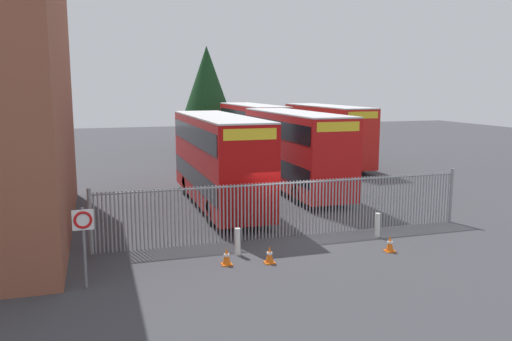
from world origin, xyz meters
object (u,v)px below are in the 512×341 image
Objects in this scene: traffic_cone_near_kerb at (227,256)px; bollard_near_left at (238,242)px; double_decker_bus_behind_fence_right at (327,133)px; traffic_cone_mid_forecourt at (270,255)px; bollard_center_front at (377,225)px; traffic_cone_by_gate at (390,244)px; double_decker_bus_far_back at (252,130)px; double_decker_bus_near_gate at (294,148)px; double_decker_bus_behind_fence_left at (218,157)px; speed_limit_sign_post at (83,229)px.

bollard_near_left is at bearing 55.42° from traffic_cone_near_kerb.
double_decker_bus_behind_fence_right is at bearing 56.93° from traffic_cone_near_kerb.
traffic_cone_mid_forecourt is (-11.03, -19.36, -2.13)m from double_decker_bus_behind_fence_right.
traffic_cone_near_kerb is at bearing -167.88° from bollard_center_front.
traffic_cone_by_gate and traffic_cone_near_kerb have the same top height.
traffic_cone_near_kerb is at bearing -108.95° from double_decker_bus_far_back.
double_decker_bus_near_gate is at bearing 86.23° from traffic_cone_by_gate.
double_decker_bus_near_gate is at bearing 26.32° from double_decker_bus_behind_fence_left.
double_decker_bus_behind_fence_left is at bearing -135.07° from double_decker_bus_behind_fence_right.
double_decker_bus_near_gate reaches higher than traffic_cone_near_kerb.
double_decker_bus_behind_fence_left and double_decker_bus_far_back have the same top height.
traffic_cone_mid_forecourt is at bearing -105.56° from double_decker_bus_far_back.
speed_limit_sign_post is (-5.01, -1.62, 1.30)m from bollard_near_left.
traffic_cone_by_gate is at bearing -94.74° from double_decker_bus_far_back.
double_decker_bus_far_back is 24.11m from traffic_cone_near_kerb.
bollard_center_front is 0.40× the size of speed_limit_sign_post.
speed_limit_sign_post is at bearing -130.33° from double_decker_bus_behind_fence_right.
traffic_cone_by_gate is at bearing -93.77° from double_decker_bus_near_gate.
traffic_cone_near_kerb is 0.25× the size of speed_limit_sign_post.
double_decker_bus_behind_fence_left is 15.14m from double_decker_bus_behind_fence_right.
bollard_near_left is 1.61× the size of traffic_cone_near_kerb.
bollard_center_front is at bearing -56.43° from double_decker_bus_behind_fence_left.
double_decker_bus_near_gate reaches higher than bollard_near_left.
traffic_cone_by_gate is (5.26, -1.27, -0.19)m from bollard_near_left.
bollard_center_front reaches higher than traffic_cone_near_kerb.
double_decker_bus_behind_fence_right is (10.72, 10.69, 0.00)m from double_decker_bus_behind_fence_left.
double_decker_bus_near_gate reaches higher than traffic_cone_mid_forecourt.
traffic_cone_by_gate and traffic_cone_mid_forecourt have the same top height.
double_decker_bus_behind_fence_left is at bearing 87.90° from traffic_cone_mid_forecourt.
double_decker_bus_far_back is (1.18, 11.88, 0.00)m from double_decker_bus_near_gate.
speed_limit_sign_post is at bearing -178.06° from traffic_cone_by_gate.
double_decker_bus_near_gate is 15.97m from speed_limit_sign_post.
double_decker_bus_far_back reaches higher than traffic_cone_by_gate.
double_decker_bus_near_gate reaches higher than bollard_center_front.
traffic_cone_by_gate is at bearing -106.28° from bollard_center_front.
double_decker_bus_near_gate and double_decker_bus_behind_fence_left have the same top height.
bollard_near_left is 1.00× the size of bollard_center_front.
double_decker_bus_near_gate reaches higher than traffic_cone_by_gate.
bollard_near_left is at bearing 166.41° from traffic_cone_by_gate.
traffic_cone_near_kerb is at bearing 176.42° from traffic_cone_by_gate.
bollard_near_left is 1.41m from traffic_cone_mid_forecourt.
bollard_near_left is at bearing -175.35° from bollard_center_front.
traffic_cone_near_kerb is 4.69m from speed_limit_sign_post.
traffic_cone_by_gate is 1.00× the size of traffic_cone_mid_forecourt.
double_decker_bus_near_gate is 10.11m from double_decker_bus_behind_fence_right.
double_decker_bus_far_back is 23.26m from traffic_cone_by_gate.
double_decker_bus_far_back is at bearing 62.52° from speed_limit_sign_post.
bollard_center_front is (-0.23, -9.46, -1.95)m from double_decker_bus_near_gate.
traffic_cone_by_gate is at bearing 1.94° from speed_limit_sign_post.
bollard_near_left is at bearing -108.21° from double_decker_bus_far_back.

